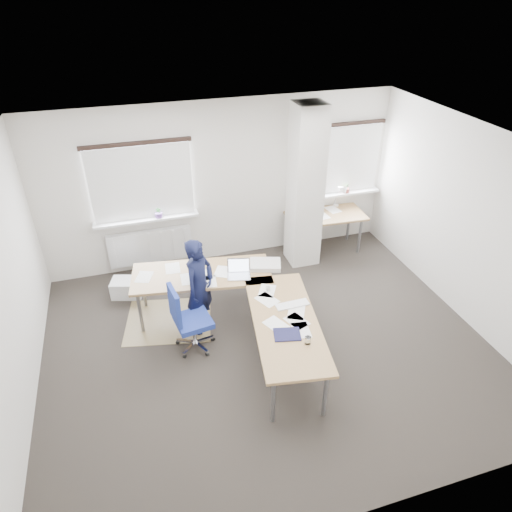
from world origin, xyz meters
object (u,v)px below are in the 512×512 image
object	(u,v)px
desk_side	(325,216)
person	(200,287)
task_chair	(191,331)
desk_main	(244,296)

from	to	relation	value
desk_side	person	distance (m)	3.02
person	task_chair	bearing A→B (deg)	-164.08
desk_main	desk_side	world-z (taller)	desk_side
task_chair	person	world-z (taller)	person
desk_side	task_chair	distance (m)	3.43
task_chair	person	xyz separation A→B (m)	(0.22, 0.38, 0.44)
desk_side	person	size ratio (longest dim) A/B	0.99
desk_side	task_chair	xyz separation A→B (m)	(-2.81, -1.91, -0.39)
desk_side	task_chair	bearing A→B (deg)	-142.43
task_chair	desk_side	bearing A→B (deg)	25.82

